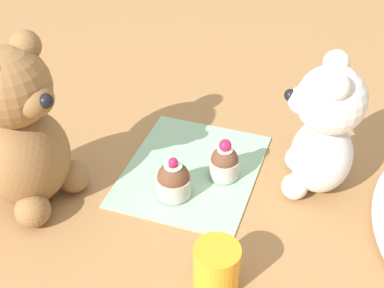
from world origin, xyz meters
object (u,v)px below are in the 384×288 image
(teddy_bear_cream, at_px, (324,130))
(teddy_bear_tan, at_px, (23,134))
(cupcake_near_tan_bear, at_px, (174,181))
(cupcake_near_cream_bear, at_px, (224,163))
(juice_glass, at_px, (217,267))

(teddy_bear_cream, distance_m, teddy_bear_tan, 0.44)
(teddy_bear_tan, distance_m, cupcake_near_tan_bear, 0.23)
(teddy_bear_cream, distance_m, cupcake_near_cream_bear, 0.17)
(teddy_bear_cream, height_order, cupcake_near_tan_bear, teddy_bear_cream)
(teddy_bear_tan, distance_m, juice_glass, 0.33)
(cupcake_near_cream_bear, bearing_deg, teddy_bear_cream, 102.93)
(teddy_bear_tan, xyz_separation_m, cupcake_near_cream_bear, (-0.14, 0.26, -0.09))
(teddy_bear_cream, xyz_separation_m, cupcake_near_cream_bear, (0.03, -0.14, -0.08))
(teddy_bear_tan, height_order, cupcake_near_tan_bear, teddy_bear_tan)
(cupcake_near_cream_bear, xyz_separation_m, juice_glass, (0.20, 0.05, 0.00))
(teddy_bear_cream, xyz_separation_m, teddy_bear_tan, (0.17, -0.41, 0.01))
(cupcake_near_tan_bear, height_order, juice_glass, cupcake_near_tan_bear)
(teddy_bear_cream, bearing_deg, cupcake_near_cream_bear, -83.47)
(teddy_bear_tan, bearing_deg, cupcake_near_tan_bear, -58.31)
(teddy_bear_tan, bearing_deg, cupcake_near_cream_bear, -50.40)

